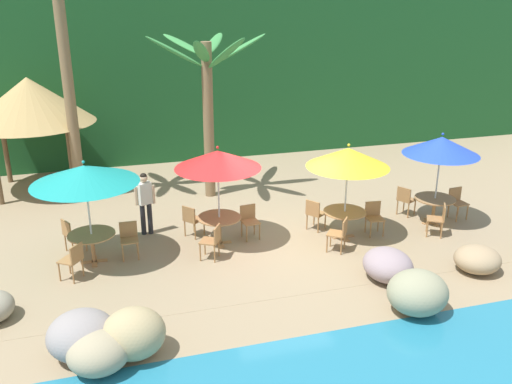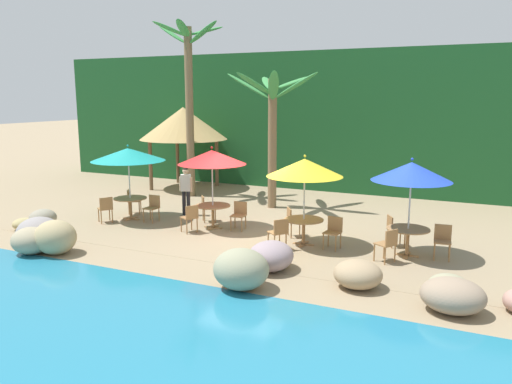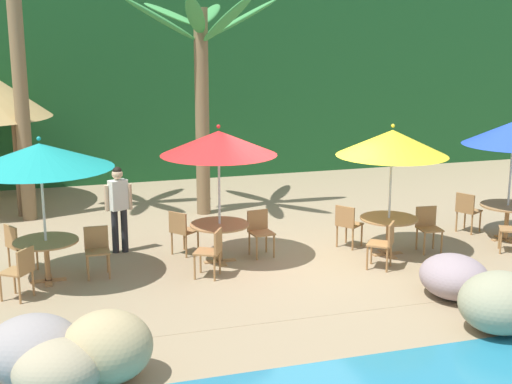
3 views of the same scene
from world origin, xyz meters
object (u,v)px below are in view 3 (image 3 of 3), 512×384
waiter_in_white (119,203)px  chair_red_seaward (260,229)px  dining_table_red (220,230)px  palm_tree_second (201,66)px  chair_yellow_seaward (428,225)px  chair_teal_seaward (97,247)px  chair_teal_left (21,269)px  dining_table_teal (46,247)px  umbrella_yellow (392,143)px  chair_red_left (212,250)px  chair_red_inland (182,229)px  palm_tree_nearest (15,14)px  dining_table_yellow (389,224)px  umbrella_red (219,143)px  chair_teal_inland (17,244)px  chair_yellow_left (385,242)px  chair_yellow_inland (347,223)px  dining_table_blue (508,211)px  chair_blue_inland (467,209)px  umbrella_teal (40,156)px

waiter_in_white → chair_red_seaward: bearing=-20.5°
dining_table_red → palm_tree_second: (0.50, 3.54, 2.81)m
chair_yellow_seaward → waiter_in_white: bearing=164.0°
chair_teal_seaward → palm_tree_second: (2.75, 3.62, 2.92)m
chair_teal_left → chair_red_seaward: bearing=14.0°
chair_teal_left → dining_table_teal: bearing=61.0°
umbrella_yellow → chair_red_seaward: bearing=163.3°
chair_red_left → chair_red_inland: bearing=100.6°
palm_tree_nearest → chair_teal_left: bearing=-91.0°
chair_red_left → dining_table_yellow: 3.54m
umbrella_red → waiter_in_white: umbrella_red is taller
chair_teal_seaward → umbrella_red: 2.84m
chair_teal_inland → chair_yellow_left: 6.58m
chair_yellow_inland → dining_table_blue: 3.39m
chair_yellow_seaward → chair_teal_left: bearing=-177.1°
chair_teal_seaward → palm_tree_nearest: (-1.18, 4.27, 4.04)m
chair_red_left → dining_table_teal: bearing=167.1°
chair_teal_inland → chair_yellow_inland: bearing=-4.0°
umbrella_red → palm_tree_second: 3.77m
umbrella_red → chair_red_inland: size_ratio=2.97×
chair_teal_left → chair_blue_inland: (9.01, 1.26, 0.00)m
chair_red_seaward → chair_blue_inland: size_ratio=1.00×
chair_red_seaward → palm_tree_nearest: 7.10m
dining_table_teal → chair_red_seaward: (3.93, 0.34, -0.10)m
umbrella_teal → chair_yellow_inland: umbrella_teal is taller
chair_teal_seaward → umbrella_red: size_ratio=0.34×
chair_teal_seaward → umbrella_yellow: umbrella_yellow is taller
chair_teal_left → chair_blue_inland: same height
umbrella_teal → chair_blue_inland: bearing=3.4°
chair_blue_inland → chair_teal_left: bearing=-172.0°
chair_red_seaward → palm_tree_nearest: palm_tree_nearest is taller
chair_red_inland → chair_teal_inland: bearing=-178.7°
dining_table_teal → chair_yellow_seaward: 7.16m
chair_red_seaward → waiter_in_white: 2.76m
dining_table_teal → chair_teal_left: (-0.41, -0.75, -0.10)m
dining_table_yellow → waiter_in_white: waiter_in_white is taller
umbrella_yellow → dining_table_yellow: size_ratio=2.31×
chair_red_inland → chair_yellow_seaward: bearing=-13.6°
chair_teal_left → chair_red_left: bearing=2.1°
dining_table_yellow → chair_blue_inland: 2.47m
chair_teal_inland → umbrella_red: 4.02m
chair_red_seaward → dining_table_teal: bearing=-175.1°
palm_tree_second → chair_yellow_left: bearing=-64.9°
chair_teal_inland → palm_tree_second: (4.09, 3.00, 2.92)m
dining_table_yellow → dining_table_blue: size_ratio=1.00×
palm_tree_nearest → chair_teal_seaward: bearing=-74.6°
chair_red_seaward → waiter_in_white: (-2.55, 0.95, 0.47)m
chair_red_seaward → umbrella_yellow: bearing=-16.7°
waiter_in_white → umbrella_red: bearing=-33.6°
dining_table_blue → chair_teal_left: bearing=-176.7°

